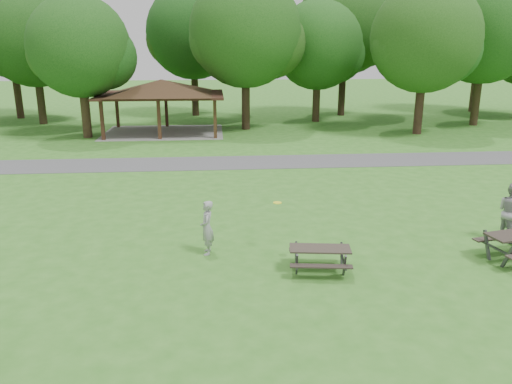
% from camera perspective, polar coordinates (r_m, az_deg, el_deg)
% --- Properties ---
extents(ground, '(160.00, 160.00, 0.00)m').
position_cam_1_polar(ground, '(13.58, -2.84, -10.19)').
color(ground, '#347521').
rests_on(ground, ground).
extents(asphalt_path, '(120.00, 3.20, 0.02)m').
position_cam_1_polar(asphalt_path, '(26.84, -3.92, 3.35)').
color(asphalt_path, '#4C4C4E').
rests_on(asphalt_path, ground).
extents(pavilion, '(8.60, 7.01, 3.76)m').
position_cam_1_polar(pavilion, '(36.44, -10.73, 11.44)').
color(pavilion, '#321C12').
rests_on(pavilion, ground).
extents(tree_row_c, '(8.19, 7.80, 10.67)m').
position_cam_1_polar(tree_row_c, '(43.34, -23.96, 15.73)').
color(tree_row_c, black).
rests_on(tree_row_c, ground).
extents(tree_row_d, '(6.93, 6.60, 9.27)m').
position_cam_1_polar(tree_row_d, '(35.70, -19.36, 15.09)').
color(tree_row_d, '#322416').
rests_on(tree_row_d, ground).
extents(tree_row_e, '(8.40, 8.00, 11.02)m').
position_cam_1_polar(tree_row_e, '(37.25, -1.06, 17.55)').
color(tree_row_e, black).
rests_on(tree_row_e, ground).
extents(tree_row_f, '(7.35, 7.00, 9.55)m').
position_cam_1_polar(tree_row_f, '(41.53, 7.22, 16.02)').
color(tree_row_f, '#2F2115').
rests_on(tree_row_f, ground).
extents(tree_row_g, '(7.77, 7.40, 10.25)m').
position_cam_1_polar(tree_row_g, '(37.09, 18.89, 16.01)').
color(tree_row_g, black).
rests_on(tree_row_g, ground).
extents(tree_row_h, '(8.61, 8.20, 11.37)m').
position_cam_1_polar(tree_row_h, '(42.87, 24.77, 16.30)').
color(tree_row_h, '#302315').
rests_on(tree_row_h, ground).
extents(tree_deep_a, '(8.40, 8.00, 11.38)m').
position_cam_1_polar(tree_deep_a, '(47.64, -26.22, 16.13)').
color(tree_deep_a, '#321F16').
rests_on(tree_deep_a, ground).
extents(tree_deep_b, '(8.40, 8.00, 11.13)m').
position_cam_1_polar(tree_deep_b, '(45.19, -7.07, 17.38)').
color(tree_deep_b, black).
rests_on(tree_deep_b, ground).
extents(tree_deep_c, '(8.82, 8.40, 11.90)m').
position_cam_1_polar(tree_deep_c, '(45.64, 10.26, 17.94)').
color(tree_deep_c, black).
rests_on(tree_deep_c, ground).
extents(tree_deep_d, '(8.40, 8.00, 11.27)m').
position_cam_1_polar(tree_deep_d, '(51.80, 24.40, 16.13)').
color(tree_deep_d, '#312315').
rests_on(tree_deep_d, ground).
extents(picnic_table_middle, '(1.84, 1.55, 0.73)m').
position_cam_1_polar(picnic_table_middle, '(14.03, 7.31, -6.98)').
color(picnic_table_middle, '#312A23').
rests_on(picnic_table_middle, ground).
extents(frisbee_in_flight, '(0.28, 0.28, 0.02)m').
position_cam_1_polar(frisbee_in_flight, '(14.96, 2.46, -1.23)').
color(frisbee_in_flight, '#FFFC28').
rests_on(frisbee_in_flight, ground).
extents(frisbee_thrower, '(0.40, 0.61, 1.67)m').
position_cam_1_polar(frisbee_thrower, '(15.02, -5.62, -4.09)').
color(frisbee_thrower, '#97979A').
rests_on(frisbee_thrower, ground).
extents(frisbee_catcher, '(0.90, 1.06, 1.92)m').
position_cam_1_polar(frisbee_catcher, '(17.94, 27.14, -2.02)').
color(frisbee_catcher, '#9B9B9E').
rests_on(frisbee_catcher, ground).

